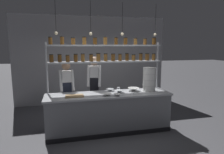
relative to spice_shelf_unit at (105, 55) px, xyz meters
The scene contains 15 objects.
ground_plane 1.84m from the spice_shelf_unit, 88.87° to the right, with size 40.00×40.00×0.00m, color #4C4C51.
back_wall 2.28m from the spice_shelf_unit, 89.84° to the left, with size 5.34×0.12×3.04m, color #939399.
prep_counter 1.39m from the spice_shelf_unit, 88.88° to the right, with size 2.94×0.76×0.92m.
spice_shelf_unit is the anchor object (origin of this frame).
chef_left 1.30m from the spice_shelf_unit, 164.82° to the left, with size 0.38×0.31×1.65m.
chef_center 0.89m from the spice_shelf_unit, 122.08° to the left, with size 0.41×0.34×1.76m.
container_stack 1.24m from the spice_shelf_unit, 15.04° to the right, with size 0.32×0.32×0.59m.
cutting_board 1.25m from the spice_shelf_unit, 152.88° to the right, with size 0.40×0.26×0.02m.
prep_bowl_near_left 1.06m from the spice_shelf_unit, 75.86° to the right, with size 0.18×0.18×0.05m.
prep_bowl_center_front 1.01m from the spice_shelf_unit, 99.00° to the right, with size 0.21×0.21×0.06m.
prep_bowl_center_back 0.87m from the spice_shelf_unit, 31.42° to the right, with size 0.20×0.20×0.06m.
prep_bowl_near_right 0.95m from the spice_shelf_unit, 46.86° to the right, with size 0.22×0.22×0.06m.
prep_bowl_far_left 1.10m from the spice_shelf_unit, 16.37° to the right, with size 0.29×0.29×0.08m.
serving_cup_front 0.90m from the spice_shelf_unit, 18.19° to the right, with size 0.08×0.08×0.09m.
pendant_light_row 0.62m from the spice_shelf_unit, 92.25° to the right, with size 2.34×0.07×0.73m.
Camera 1 is at (-1.01, -4.46, 2.04)m, focal length 32.00 mm.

